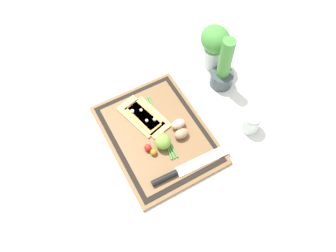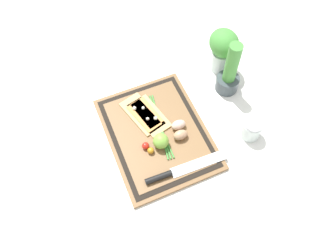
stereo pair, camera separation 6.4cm
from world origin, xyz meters
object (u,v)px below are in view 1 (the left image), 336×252
object	(u,v)px
knife	(178,172)
cherry_tomato_red	(148,148)
egg_brown	(181,134)
herb_glass	(215,44)
egg_pink	(178,124)
pizza_slice_near	(141,116)
pizza_slice_far	(147,117)
lime	(163,142)
sauce_jar	(250,122)
cherry_tomato_yellow	(154,152)
herb_pot	(223,70)

from	to	relation	value
knife	cherry_tomato_red	size ratio (longest dim) A/B	11.59
knife	egg_brown	size ratio (longest dim) A/B	5.57
knife	herb_glass	distance (m)	0.56
egg_pink	knife	bearing A→B (deg)	-29.92
knife	egg_brown	distance (m)	0.15
egg_pink	pizza_slice_near	bearing A→B (deg)	-135.53
pizza_slice_far	lime	bearing A→B (deg)	-1.65
cherry_tomato_red	sauce_jar	bearing A→B (deg)	76.02
cherry_tomato_red	herb_glass	size ratio (longest dim) A/B	0.13
pizza_slice_near	cherry_tomato_yellow	distance (m)	0.17
herb_pot	herb_glass	size ratio (longest dim) A/B	1.22
sauce_jar	knife	bearing A→B (deg)	-83.74
egg_brown	lime	world-z (taller)	lime
egg_pink	cherry_tomato_yellow	xyz separation A→B (m)	(0.06, -0.14, -0.01)
egg_pink	herb_pot	size ratio (longest dim) A/B	0.23
cherry_tomato_red	herb_pot	distance (m)	0.45
pizza_slice_near	lime	world-z (taller)	lime
egg_pink	herb_pot	distance (m)	0.30
knife	lime	world-z (taller)	lime
lime	herb_glass	world-z (taller)	herb_glass
herb_glass	pizza_slice_far	bearing A→B (deg)	-72.66
cherry_tomato_red	knife	bearing A→B (deg)	21.05
egg_brown	cherry_tomato_red	xyz separation A→B (m)	(-0.01, -0.14, -0.01)
knife	sauce_jar	distance (m)	0.35
cherry_tomato_red	lime	bearing A→B (deg)	77.63
pizza_slice_near	knife	size ratio (longest dim) A/B	0.66
pizza_slice_near	cherry_tomato_red	bearing A→B (deg)	-16.11
herb_pot	herb_glass	world-z (taller)	herb_pot
pizza_slice_far	egg_pink	xyz separation A→B (m)	(0.10, 0.09, 0.01)
cherry_tomato_yellow	herb_glass	bearing A→B (deg)	122.09
pizza_slice_near	herb_glass	size ratio (longest dim) A/B	1.02
cherry_tomato_yellow	sauce_jar	distance (m)	0.39
pizza_slice_far	egg_brown	xyz separation A→B (m)	(0.14, 0.08, 0.01)
cherry_tomato_red	herb_glass	bearing A→B (deg)	119.06
egg_brown	cherry_tomato_red	distance (m)	0.14
cherry_tomato_yellow	sauce_jar	size ratio (longest dim) A/B	0.28
pizza_slice_near	knife	xyz separation A→B (m)	(0.28, 0.01, 0.00)
herb_glass	pizza_slice_near	bearing A→B (deg)	-75.18
pizza_slice_near	lime	distance (m)	0.16
herb_glass	herb_pot	bearing A→B (deg)	-13.05
cherry_tomato_red	herb_pot	xyz separation A→B (m)	(-0.14, 0.42, 0.06)
pizza_slice_near	sauce_jar	world-z (taller)	sauce_jar
pizza_slice_near	knife	world-z (taller)	pizza_slice_near
cherry_tomato_red	cherry_tomato_yellow	xyz separation A→B (m)	(0.03, 0.01, -0.00)
pizza_slice_far	cherry_tomato_red	size ratio (longest dim) A/B	7.34
knife	sauce_jar	xyz separation A→B (m)	(-0.04, 0.34, 0.01)
pizza_slice_near	egg_pink	world-z (taller)	egg_pink
knife	egg_brown	bearing A→B (deg)	145.65
pizza_slice_near	egg_pink	xyz separation A→B (m)	(0.11, 0.11, 0.01)
egg_brown	sauce_jar	bearing A→B (deg)	71.54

